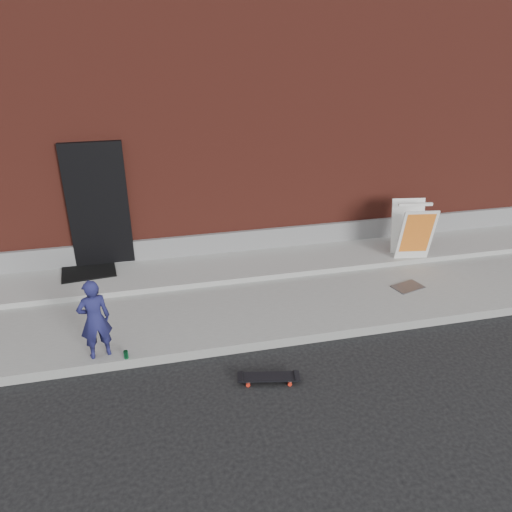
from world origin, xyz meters
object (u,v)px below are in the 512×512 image
object	(u,v)px
child	(95,319)
skateboard	(269,377)
pizza_sign	(412,230)
soda_can	(126,355)

from	to	relation	value
child	skateboard	xyz separation A→B (m)	(2.19, -0.90, -0.66)
pizza_sign	skateboard	bearing A→B (deg)	-142.42
skateboard	pizza_sign	size ratio (longest dim) A/B	0.77
pizza_sign	soda_can	distance (m)	5.68
child	pizza_sign	size ratio (longest dim) A/B	1.10
child	pizza_sign	bearing A→B (deg)	-177.59
skateboard	pizza_sign	xyz separation A→B (m)	(3.48, 2.68, 0.71)
skateboard	soda_can	bearing A→B (deg)	157.74
child	pizza_sign	distance (m)	5.94
pizza_sign	soda_can	size ratio (longest dim) A/B	9.17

